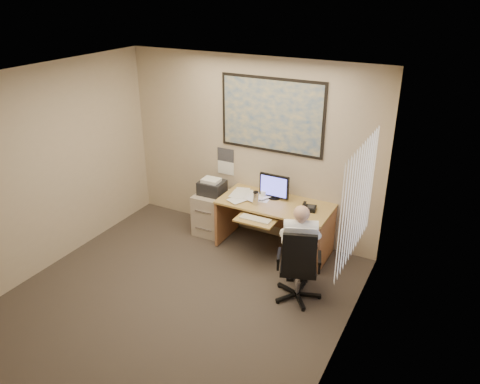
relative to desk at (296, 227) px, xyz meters
The scene contains 8 objects.
room_shell 2.29m from the desk, 115.56° to the right, with size 4.00×4.50×2.70m.
desk is the anchor object (origin of this frame).
world_map 1.60m from the desk, 149.98° to the left, with size 1.56×0.03×1.06m, color #1E4C93.
wall_calendar 1.51m from the desk, 165.58° to the left, with size 0.28×0.01×0.42m, color white.
window_blinds 1.89m from the desk, 45.90° to the right, with size 0.06×1.40×1.30m, color beige, non-canonical shape.
filing_cabinet 1.40m from the desk, behind, with size 0.48×0.57×0.90m.
office_chair 1.06m from the desk, 68.90° to the right, with size 0.77×0.77×1.01m.
person 1.00m from the desk, 66.48° to the right, with size 0.51×0.73×1.25m, color white, non-canonical shape.
Camera 1 is at (2.89, -3.62, 3.63)m, focal length 35.00 mm.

